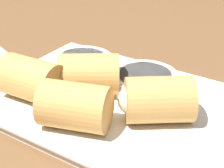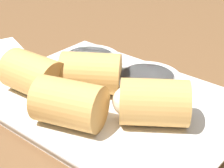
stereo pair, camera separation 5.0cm
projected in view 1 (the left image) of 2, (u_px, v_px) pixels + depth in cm
name	position (u px, v px, depth cm)	size (l,w,h in cm)	color
table_surface	(92.00, 103.00, 52.58)	(180.00, 140.00, 2.00)	brown
serving_plate	(112.00, 104.00, 49.15)	(33.14, 24.47, 1.50)	white
roll_front_left	(85.00, 74.00, 48.90)	(9.51, 8.87, 5.47)	#DBA356
roll_front_right	(155.00, 100.00, 43.27)	(9.51, 8.99, 5.47)	#DBA356
roll_back_left	(28.00, 78.00, 47.91)	(8.90, 5.95, 5.47)	#DBA356
roll_back_right	(71.00, 106.00, 42.16)	(9.24, 7.62, 5.47)	#DBA356
dipping_bowl_near	(144.00, 81.00, 50.35)	(9.06, 9.06, 2.38)	white
dipping_bowl_far	(82.00, 64.00, 54.88)	(9.06, 9.06, 2.38)	white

